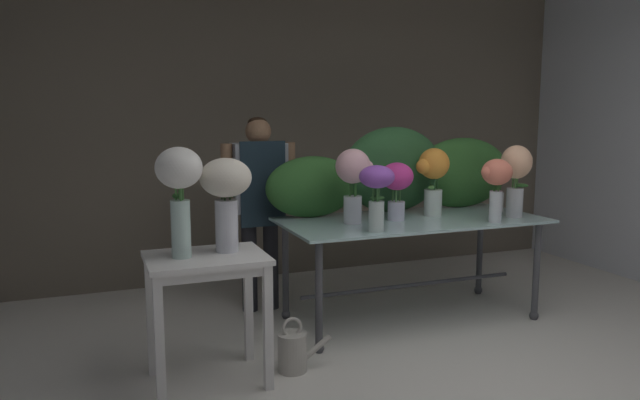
{
  "coord_description": "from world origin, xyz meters",
  "views": [
    {
      "loc": [
        -1.99,
        -2.27,
        1.6
      ],
      "look_at": [
        -0.55,
        1.45,
        1.0
      ],
      "focal_mm": 34.0,
      "sensor_mm": 36.0,
      "label": 1
    }
  ],
  "objects_px": {
    "vase_blush_anemones": "(353,176)",
    "vase_fuchsia_freesia": "(498,183)",
    "vase_white_roses_tall": "(180,184)",
    "vase_peach_stock": "(516,173)",
    "florist": "(259,193)",
    "vase_violet_ranunculus": "(376,188)",
    "vase_magenta_roses": "(396,183)",
    "vase_sunset_carnations": "(433,175)",
    "vase_coral_peonies": "(496,180)",
    "display_table_glass": "(411,234)",
    "watering_can": "(293,351)",
    "vase_cream_lisianthus_tall": "(226,191)",
    "side_table_white": "(206,275)"
  },
  "relations": [
    {
      "from": "vase_blush_anemones",
      "to": "vase_fuchsia_freesia",
      "type": "xyz_separation_m",
      "value": [
        1.31,
        0.07,
        -0.11
      ]
    },
    {
      "from": "vase_white_roses_tall",
      "to": "vase_fuchsia_freesia",
      "type": "bearing_deg",
      "value": 12.69
    },
    {
      "from": "vase_peach_stock",
      "to": "florist",
      "type": "bearing_deg",
      "value": 154.42
    },
    {
      "from": "vase_violet_ranunculus",
      "to": "vase_magenta_roses",
      "type": "height_order",
      "value": "vase_violet_ranunculus"
    },
    {
      "from": "vase_sunset_carnations",
      "to": "vase_magenta_roses",
      "type": "bearing_deg",
      "value": -169.05
    },
    {
      "from": "vase_magenta_roses",
      "to": "vase_sunset_carnations",
      "type": "distance_m",
      "value": 0.36
    },
    {
      "from": "vase_blush_anemones",
      "to": "vase_coral_peonies",
      "type": "relative_size",
      "value": 1.16
    },
    {
      "from": "display_table_glass",
      "to": "watering_can",
      "type": "height_order",
      "value": "display_table_glass"
    },
    {
      "from": "vase_cream_lisianthus_tall",
      "to": "vase_violet_ranunculus",
      "type": "bearing_deg",
      "value": 7.41
    },
    {
      "from": "vase_fuchsia_freesia",
      "to": "vase_sunset_carnations",
      "type": "relative_size",
      "value": 0.7
    },
    {
      "from": "vase_magenta_roses",
      "to": "vase_coral_peonies",
      "type": "relative_size",
      "value": 0.93
    },
    {
      "from": "display_table_glass",
      "to": "vase_violet_ranunculus",
      "type": "xyz_separation_m",
      "value": [
        -0.47,
        -0.34,
        0.41
      ]
    },
    {
      "from": "side_table_white",
      "to": "vase_fuchsia_freesia",
      "type": "distance_m",
      "value": 2.56
    },
    {
      "from": "vase_blush_anemones",
      "to": "vase_coral_peonies",
      "type": "bearing_deg",
      "value": -19.27
    },
    {
      "from": "vase_blush_anemones",
      "to": "vase_white_roses_tall",
      "type": "bearing_deg",
      "value": -158.09
    },
    {
      "from": "vase_coral_peonies",
      "to": "vase_white_roses_tall",
      "type": "xyz_separation_m",
      "value": [
        -2.27,
        -0.18,
        0.09
      ]
    },
    {
      "from": "vase_magenta_roses",
      "to": "vase_coral_peonies",
      "type": "xyz_separation_m",
      "value": [
        0.63,
        -0.34,
        0.03
      ]
    },
    {
      "from": "side_table_white",
      "to": "vase_blush_anemones",
      "type": "xyz_separation_m",
      "value": [
        1.16,
        0.52,
        0.47
      ]
    },
    {
      "from": "vase_white_roses_tall",
      "to": "vase_blush_anemones",
      "type": "bearing_deg",
      "value": 21.91
    },
    {
      "from": "vase_magenta_roses",
      "to": "vase_cream_lisianthus_tall",
      "type": "xyz_separation_m",
      "value": [
        -1.37,
        -0.46,
        0.07
      ]
    },
    {
      "from": "florist",
      "to": "vase_cream_lisianthus_tall",
      "type": "height_order",
      "value": "florist"
    },
    {
      "from": "display_table_glass",
      "to": "side_table_white",
      "type": "distance_m",
      "value": 1.73
    },
    {
      "from": "side_table_white",
      "to": "vase_cream_lisianthus_tall",
      "type": "height_order",
      "value": "vase_cream_lisianthus_tall"
    },
    {
      "from": "watering_can",
      "to": "vase_fuchsia_freesia",
      "type": "bearing_deg",
      "value": 17.73
    },
    {
      "from": "vase_violet_ranunculus",
      "to": "vase_coral_peonies",
      "type": "distance_m",
      "value": 0.96
    },
    {
      "from": "side_table_white",
      "to": "vase_coral_peonies",
      "type": "xyz_separation_m",
      "value": [
        2.13,
        0.18,
        0.44
      ]
    },
    {
      "from": "vase_fuchsia_freesia",
      "to": "vase_cream_lisianthus_tall",
      "type": "distance_m",
      "value": 2.39
    },
    {
      "from": "vase_sunset_carnations",
      "to": "vase_blush_anemones",
      "type": "bearing_deg",
      "value": -174.76
    },
    {
      "from": "vase_violet_ranunculus",
      "to": "vase_cream_lisianthus_tall",
      "type": "distance_m",
      "value": 1.05
    },
    {
      "from": "display_table_glass",
      "to": "vase_peach_stock",
      "type": "relative_size",
      "value": 3.6
    },
    {
      "from": "florist",
      "to": "vase_white_roses_tall",
      "type": "distance_m",
      "value": 1.41
    },
    {
      "from": "florist",
      "to": "vase_cream_lisianthus_tall",
      "type": "distance_m",
      "value": 1.22
    },
    {
      "from": "florist",
      "to": "vase_coral_peonies",
      "type": "relative_size",
      "value": 3.32
    },
    {
      "from": "vase_blush_anemones",
      "to": "vase_magenta_roses",
      "type": "xyz_separation_m",
      "value": [
        0.34,
        -0.0,
        -0.07
      ]
    },
    {
      "from": "display_table_glass",
      "to": "vase_coral_peonies",
      "type": "bearing_deg",
      "value": -35.16
    },
    {
      "from": "vase_white_roses_tall",
      "to": "vase_cream_lisianthus_tall",
      "type": "relative_size",
      "value": 1.13
    },
    {
      "from": "vase_peach_stock",
      "to": "watering_can",
      "type": "height_order",
      "value": "vase_peach_stock"
    },
    {
      "from": "vase_cream_lisianthus_tall",
      "to": "vase_magenta_roses",
      "type": "bearing_deg",
      "value": 18.74
    },
    {
      "from": "vase_peach_stock",
      "to": "watering_can",
      "type": "bearing_deg",
      "value": -169.61
    },
    {
      "from": "display_table_glass",
      "to": "florist",
      "type": "height_order",
      "value": "florist"
    },
    {
      "from": "vase_violet_ranunculus",
      "to": "vase_cream_lisianthus_tall",
      "type": "xyz_separation_m",
      "value": [
        -1.04,
        -0.14,
        0.04
      ]
    },
    {
      "from": "side_table_white",
      "to": "vase_violet_ranunculus",
      "type": "distance_m",
      "value": 1.27
    },
    {
      "from": "side_table_white",
      "to": "vase_peach_stock",
      "type": "xyz_separation_m",
      "value": [
        2.41,
        0.31,
        0.47
      ]
    },
    {
      "from": "side_table_white",
      "to": "vase_magenta_roses",
      "type": "bearing_deg",
      "value": 18.96
    },
    {
      "from": "display_table_glass",
      "to": "watering_can",
      "type": "relative_size",
      "value": 5.59
    },
    {
      "from": "vase_violet_ranunculus",
      "to": "vase_cream_lisianthus_tall",
      "type": "bearing_deg",
      "value": -172.59
    },
    {
      "from": "display_table_glass",
      "to": "vase_fuchsia_freesia",
      "type": "bearing_deg",
      "value": 4.32
    },
    {
      "from": "vase_white_roses_tall",
      "to": "side_table_white",
      "type": "bearing_deg",
      "value": -0.2
    },
    {
      "from": "vase_magenta_roses",
      "to": "watering_can",
      "type": "distance_m",
      "value": 1.47
    },
    {
      "from": "side_table_white",
      "to": "vase_coral_peonies",
      "type": "relative_size",
      "value": 1.66
    }
  ]
}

